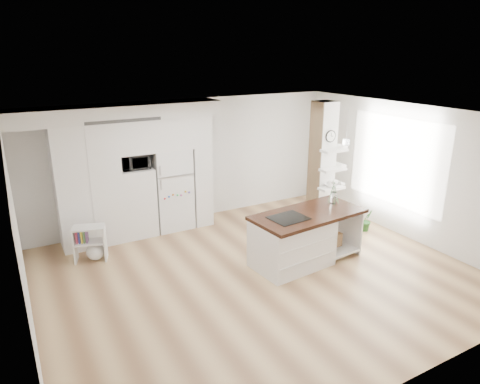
% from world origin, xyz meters
% --- Properties ---
extents(floor, '(7.00, 6.00, 0.01)m').
position_xyz_m(floor, '(0.00, 0.00, 0.00)').
color(floor, tan).
rests_on(floor, ground).
extents(room, '(7.04, 6.04, 2.72)m').
position_xyz_m(room, '(0.00, 0.00, 1.86)').
color(room, white).
rests_on(room, ground).
extents(cabinet_wall, '(4.00, 0.71, 2.70)m').
position_xyz_m(cabinet_wall, '(-1.45, 2.67, 1.51)').
color(cabinet_wall, white).
rests_on(cabinet_wall, floor).
extents(refrigerator, '(0.78, 0.69, 1.75)m').
position_xyz_m(refrigerator, '(-0.53, 2.68, 0.88)').
color(refrigerator, white).
rests_on(refrigerator, floor).
extents(column, '(0.69, 0.90, 2.70)m').
position_xyz_m(column, '(2.38, 1.13, 1.35)').
color(column, silver).
rests_on(column, floor).
extents(window, '(0.00, 2.40, 2.40)m').
position_xyz_m(window, '(3.48, 0.30, 1.50)').
color(window, white).
rests_on(window, room).
extents(pendant_light, '(0.12, 0.12, 0.10)m').
position_xyz_m(pendant_light, '(1.70, 0.15, 2.12)').
color(pendant_light, white).
rests_on(pendant_light, room).
extents(kitchen_island, '(2.14, 1.16, 1.50)m').
position_xyz_m(kitchen_island, '(0.82, -0.00, 0.48)').
color(kitchen_island, white).
rests_on(kitchen_island, floor).
extents(bookshelf, '(0.63, 0.47, 0.66)m').
position_xyz_m(bookshelf, '(-2.37, 1.92, 0.29)').
color(bookshelf, white).
rests_on(bookshelf, floor).
extents(floor_plant_a, '(0.28, 0.23, 0.48)m').
position_xyz_m(floor_plant_a, '(3.00, 0.47, 0.24)').
color(floor_plant_a, '#296628').
rests_on(floor_plant_a, floor).
extents(floor_plant_b, '(0.32, 0.32, 0.53)m').
position_xyz_m(floor_plant_b, '(2.73, 1.46, 0.27)').
color(floor_plant_b, '#296628').
rests_on(floor_plant_b, floor).
extents(microwave, '(0.54, 0.37, 0.30)m').
position_xyz_m(microwave, '(-1.27, 2.62, 1.57)').
color(microwave, '#2D2D2D').
rests_on(microwave, cabinet_wall).
extents(shelf_plant, '(0.27, 0.23, 0.30)m').
position_xyz_m(shelf_plant, '(2.63, 1.30, 1.52)').
color(shelf_plant, '#296628').
rests_on(shelf_plant, column).
extents(decor_bowl, '(0.22, 0.22, 0.05)m').
position_xyz_m(decor_bowl, '(2.30, 0.90, 1.00)').
color(decor_bowl, white).
rests_on(decor_bowl, column).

